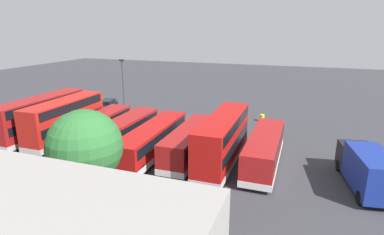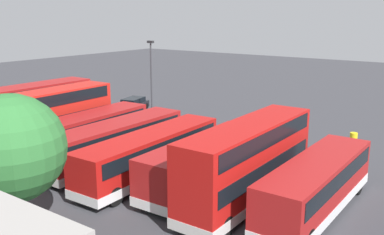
{
  "view_description": "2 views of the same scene",
  "coord_description": "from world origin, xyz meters",
  "px_view_note": "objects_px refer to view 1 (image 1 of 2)",
  "views": [
    {
      "loc": [
        -15.31,
        37.2,
        12.12
      ],
      "look_at": [
        -2.7,
        2.39,
        1.47
      ],
      "focal_mm": 29.36,
      "sensor_mm": 36.0,
      "label": 1
    },
    {
      "loc": [
        -19.8,
        31.64,
        10.4
      ],
      "look_at": [
        1.67,
        2.0,
        1.67
      ],
      "focal_mm": 40.82,
      "sensor_mm": 36.0,
      "label": 2
    }
  ],
  "objects_px": {
    "bus_double_decker_second": "(223,139)",
    "bus_single_deck_fifth": "(122,133)",
    "bus_double_decker_seventh": "(65,119)",
    "waste_bin_yellow": "(262,118)",
    "car_hatchback_silver": "(107,105)",
    "bus_single_deck_third": "(190,142)",
    "box_truck_blue": "(367,168)",
    "bus_single_deck_sixth": "(96,128)",
    "bus_single_deck_near_end": "(264,149)",
    "bus_single_deck_fourth": "(153,139)",
    "lamp_post_tall": "(123,82)",
    "bus_double_decker_far_end": "(42,116)"
  },
  "relations": [
    {
      "from": "bus_single_deck_sixth",
      "to": "bus_single_deck_fourth",
      "type": "bearing_deg",
      "value": 171.67
    },
    {
      "from": "bus_single_deck_third",
      "to": "box_truck_blue",
      "type": "relative_size",
      "value": 1.34
    },
    {
      "from": "bus_single_deck_near_end",
      "to": "car_hatchback_silver",
      "type": "height_order",
      "value": "bus_single_deck_near_end"
    },
    {
      "from": "bus_single_deck_third",
      "to": "car_hatchback_silver",
      "type": "bearing_deg",
      "value": -35.62
    },
    {
      "from": "bus_double_decker_second",
      "to": "bus_double_decker_seventh",
      "type": "xyz_separation_m",
      "value": [
        17.91,
        -0.35,
        -0.0
      ]
    },
    {
      "from": "bus_single_deck_third",
      "to": "waste_bin_yellow",
      "type": "bearing_deg",
      "value": -108.34
    },
    {
      "from": "bus_single_deck_near_end",
      "to": "bus_single_deck_sixth",
      "type": "height_order",
      "value": "same"
    },
    {
      "from": "bus_single_deck_third",
      "to": "lamp_post_tall",
      "type": "distance_m",
      "value": 19.41
    },
    {
      "from": "bus_double_decker_far_end",
      "to": "waste_bin_yellow",
      "type": "distance_m",
      "value": 27.22
    },
    {
      "from": "bus_single_deck_third",
      "to": "box_truck_blue",
      "type": "bearing_deg",
      "value": 176.19
    },
    {
      "from": "bus_single_deck_fifth",
      "to": "box_truck_blue",
      "type": "xyz_separation_m",
      "value": [
        -22.34,
        0.94,
        0.08
      ]
    },
    {
      "from": "bus_double_decker_far_end",
      "to": "bus_single_deck_third",
      "type": "bearing_deg",
      "value": 179.71
    },
    {
      "from": "bus_double_decker_seventh",
      "to": "waste_bin_yellow",
      "type": "distance_m",
      "value": 24.46
    },
    {
      "from": "bus_single_deck_third",
      "to": "bus_double_decker_seventh",
      "type": "distance_m",
      "value": 14.64
    },
    {
      "from": "bus_single_deck_sixth",
      "to": "bus_double_decker_far_end",
      "type": "relative_size",
      "value": 0.95
    },
    {
      "from": "box_truck_blue",
      "to": "waste_bin_yellow",
      "type": "relative_size",
      "value": 8.23
    },
    {
      "from": "bus_single_deck_fourth",
      "to": "waste_bin_yellow",
      "type": "height_order",
      "value": "bus_single_deck_fourth"
    },
    {
      "from": "bus_double_decker_seventh",
      "to": "car_hatchback_silver",
      "type": "distance_m",
      "value": 13.83
    },
    {
      "from": "car_hatchback_silver",
      "to": "waste_bin_yellow",
      "type": "relative_size",
      "value": 5.03
    },
    {
      "from": "bus_double_decker_far_end",
      "to": "bus_single_deck_fourth",
      "type": "bearing_deg",
      "value": 177.1
    },
    {
      "from": "bus_single_deck_third",
      "to": "bus_single_deck_sixth",
      "type": "relative_size",
      "value": 0.93
    },
    {
      "from": "bus_single_deck_fourth",
      "to": "waste_bin_yellow",
      "type": "distance_m",
      "value": 17.53
    },
    {
      "from": "bus_single_deck_fourth",
      "to": "bus_double_decker_seventh",
      "type": "bearing_deg",
      "value": -3.26
    },
    {
      "from": "bus_single_deck_near_end",
      "to": "bus_double_decker_second",
      "type": "bearing_deg",
      "value": 13.42
    },
    {
      "from": "bus_double_decker_seventh",
      "to": "waste_bin_yellow",
      "type": "xyz_separation_m",
      "value": [
        -19.47,
        -14.67,
        -1.97
      ]
    },
    {
      "from": "bus_single_deck_third",
      "to": "bus_single_deck_fourth",
      "type": "height_order",
      "value": "same"
    },
    {
      "from": "bus_single_deck_sixth",
      "to": "bus_single_deck_near_end",
      "type": "bearing_deg",
      "value": -179.83
    },
    {
      "from": "bus_single_deck_fourth",
      "to": "box_truck_blue",
      "type": "distance_m",
      "value": 18.51
    },
    {
      "from": "bus_single_deck_near_end",
      "to": "bus_single_deck_fourth",
      "type": "xyz_separation_m",
      "value": [
        10.57,
        1.14,
        0.0
      ]
    },
    {
      "from": "box_truck_blue",
      "to": "waste_bin_yellow",
      "type": "height_order",
      "value": "box_truck_blue"
    },
    {
      "from": "box_truck_blue",
      "to": "lamp_post_tall",
      "type": "height_order",
      "value": "lamp_post_tall"
    },
    {
      "from": "bus_single_deck_fourth",
      "to": "lamp_post_tall",
      "type": "height_order",
      "value": "lamp_post_tall"
    },
    {
      "from": "bus_single_deck_near_end",
      "to": "box_truck_blue",
      "type": "height_order",
      "value": "box_truck_blue"
    },
    {
      "from": "bus_single_deck_fifth",
      "to": "car_hatchback_silver",
      "type": "relative_size",
      "value": 2.5
    },
    {
      "from": "bus_double_decker_seventh",
      "to": "box_truck_blue",
      "type": "distance_m",
      "value": 29.52
    },
    {
      "from": "bus_double_decker_seventh",
      "to": "box_truck_blue",
      "type": "relative_size",
      "value": 1.37
    },
    {
      "from": "bus_single_deck_sixth",
      "to": "lamp_post_tall",
      "type": "relative_size",
      "value": 1.45
    },
    {
      "from": "bus_double_decker_seventh",
      "to": "bus_double_decker_far_end",
      "type": "bearing_deg",
      "value": -1.77
    },
    {
      "from": "bus_single_deck_fifth",
      "to": "box_truck_blue",
      "type": "distance_m",
      "value": 22.36
    },
    {
      "from": "bus_double_decker_second",
      "to": "bus_single_deck_fourth",
      "type": "relative_size",
      "value": 0.94
    },
    {
      "from": "lamp_post_tall",
      "to": "box_truck_blue",
      "type": "bearing_deg",
      "value": 155.98
    },
    {
      "from": "bus_single_deck_sixth",
      "to": "bus_double_decker_seventh",
      "type": "xyz_separation_m",
      "value": [
        3.57,
        0.46,
        0.83
      ]
    },
    {
      "from": "waste_bin_yellow",
      "to": "bus_single_deck_near_end",
      "type": "bearing_deg",
      "value": 98.37
    },
    {
      "from": "bus_single_deck_near_end",
      "to": "bus_single_deck_fifth",
      "type": "bearing_deg",
      "value": 2.19
    },
    {
      "from": "bus_double_decker_second",
      "to": "waste_bin_yellow",
      "type": "distance_m",
      "value": 15.23
    },
    {
      "from": "bus_double_decker_second",
      "to": "bus_single_deck_fifth",
      "type": "distance_m",
      "value": 10.79
    },
    {
      "from": "bus_single_deck_fourth",
      "to": "lamp_post_tall",
      "type": "distance_m",
      "value": 17.29
    },
    {
      "from": "car_hatchback_silver",
      "to": "box_truck_blue",
      "type": "bearing_deg",
      "value": 156.94
    },
    {
      "from": "bus_double_decker_second",
      "to": "bus_double_decker_far_end",
      "type": "relative_size",
      "value": 0.95
    },
    {
      "from": "bus_single_deck_fifth",
      "to": "box_truck_blue",
      "type": "height_order",
      "value": "box_truck_blue"
    }
  ]
}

